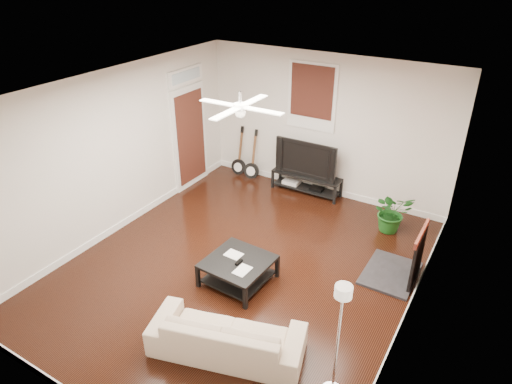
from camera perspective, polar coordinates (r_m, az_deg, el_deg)
room at (r=6.51m, az=-1.81°, el=0.52°), size 5.01×6.01×2.81m
brick_accent at (r=6.60m, az=21.71°, el=-1.20°), size 0.02×2.20×2.80m
fireplace at (r=7.11m, az=18.13°, el=-7.26°), size 0.80×1.10×0.92m
window_back at (r=8.88m, az=7.02°, el=11.79°), size 1.00×0.06×1.30m
door_left at (r=9.32m, az=-8.34°, el=7.94°), size 0.08×1.00×2.50m
tv_stand at (r=9.34m, az=6.32°, el=1.08°), size 1.43×0.38×0.40m
tv at (r=9.11m, az=6.56°, el=4.33°), size 1.28×0.17×0.74m
coffee_table at (r=6.87m, az=-2.25°, el=-9.87°), size 0.95×0.95×0.38m
sofa at (r=5.81m, az=-3.66°, el=-17.39°), size 2.01×1.22×0.55m
floor_lamp at (r=5.09m, az=10.19°, el=-18.15°), size 0.31×0.31×1.53m
potted_plant at (r=8.28m, az=16.69°, el=-2.43°), size 0.88×0.86×0.74m
guitar_left at (r=9.87m, az=-2.24°, el=5.04°), size 0.35×0.25×1.10m
guitar_right at (r=9.68m, az=-0.59°, el=4.57°), size 0.37×0.28×1.10m
ceiling_fan at (r=6.05m, az=-1.98°, el=10.65°), size 1.24×1.24×0.32m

